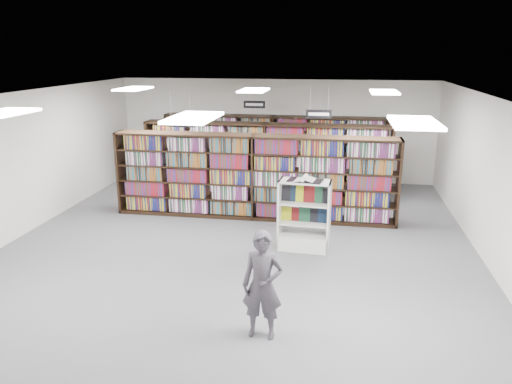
% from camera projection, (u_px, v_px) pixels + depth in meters
% --- Properties ---
extents(floor, '(12.00, 12.00, 0.00)m').
position_uv_depth(floor, '(238.00, 247.00, 10.72)').
color(floor, '#4D4C51').
rests_on(floor, ground).
extents(ceiling, '(10.00, 12.00, 0.10)m').
position_uv_depth(ceiling, '(237.00, 96.00, 9.85)').
color(ceiling, white).
rests_on(ceiling, wall_back).
extents(wall_back, '(10.00, 0.10, 3.20)m').
position_uv_depth(wall_back, '(275.00, 130.00, 15.97)').
color(wall_back, silver).
rests_on(wall_back, ground).
extents(wall_front, '(10.00, 0.10, 3.20)m').
position_uv_depth(wall_front, '(107.00, 329.00, 4.59)').
color(wall_front, silver).
rests_on(wall_front, ground).
extents(wall_left, '(0.10, 12.00, 3.20)m').
position_uv_depth(wall_left, '(17.00, 166.00, 11.08)').
color(wall_left, silver).
rests_on(wall_left, ground).
extents(wall_right, '(0.10, 12.00, 3.20)m').
position_uv_depth(wall_right, '(495.00, 185.00, 9.49)').
color(wall_right, silver).
rests_on(wall_right, ground).
extents(bookshelf_row_near, '(7.00, 0.60, 2.10)m').
position_uv_depth(bookshelf_row_near, '(254.00, 177.00, 12.33)').
color(bookshelf_row_near, black).
rests_on(bookshelf_row_near, floor).
extents(bookshelf_row_mid, '(7.00, 0.60, 2.10)m').
position_uv_depth(bookshelf_row_mid, '(266.00, 160.00, 14.23)').
color(bookshelf_row_mid, black).
rests_on(bookshelf_row_mid, floor).
extents(bookshelf_row_far, '(7.00, 0.60, 2.10)m').
position_uv_depth(bookshelf_row_far, '(274.00, 149.00, 15.84)').
color(bookshelf_row_far, black).
rests_on(bookshelf_row_far, floor).
extents(aisle_sign_left, '(0.65, 0.02, 0.80)m').
position_uv_depth(aisle_sign_left, '(181.00, 121.00, 11.22)').
color(aisle_sign_left, '#B2B2B7').
rests_on(aisle_sign_left, ceiling).
extents(aisle_sign_right, '(0.65, 0.02, 0.80)m').
position_uv_depth(aisle_sign_right, '(319.00, 113.00, 12.63)').
color(aisle_sign_right, '#B2B2B7').
rests_on(aisle_sign_right, ceiling).
extents(aisle_sign_center, '(0.65, 0.02, 0.80)m').
position_uv_depth(aisle_sign_center, '(254.00, 104.00, 14.85)').
color(aisle_sign_center, '#B2B2B7').
rests_on(aisle_sign_center, ceiling).
extents(troffer_front_left, '(0.60, 1.20, 0.04)m').
position_uv_depth(troffer_front_left, '(1.00, 113.00, 7.49)').
color(troffer_front_left, white).
rests_on(troffer_front_left, ceiling).
extents(troffer_front_center, '(0.60, 1.20, 0.04)m').
position_uv_depth(troffer_front_center, '(193.00, 118.00, 7.01)').
color(troffer_front_center, white).
rests_on(troffer_front_center, ceiling).
extents(troffer_front_right, '(0.60, 1.20, 0.04)m').
position_uv_depth(troffer_front_right, '(414.00, 123.00, 6.53)').
color(troffer_front_right, white).
rests_on(troffer_front_right, ceiling).
extents(troffer_back_left, '(0.60, 1.20, 0.04)m').
position_uv_depth(troffer_back_left, '(133.00, 89.00, 12.23)').
color(troffer_back_left, white).
rests_on(troffer_back_left, ceiling).
extents(troffer_back_center, '(0.60, 1.20, 0.04)m').
position_uv_depth(troffer_back_center, '(254.00, 90.00, 11.75)').
color(troffer_back_center, white).
rests_on(troffer_back_center, ceiling).
extents(troffer_back_right, '(0.60, 1.20, 0.04)m').
position_uv_depth(troffer_back_right, '(384.00, 92.00, 11.28)').
color(troffer_back_right, white).
rests_on(troffer_back_right, ceiling).
extents(endcap_display, '(1.10, 0.60, 1.50)m').
position_uv_depth(endcap_display, '(304.00, 226.00, 10.52)').
color(endcap_display, silver).
rests_on(endcap_display, floor).
extents(open_book, '(0.76, 0.52, 0.13)m').
position_uv_depth(open_book, '(305.00, 179.00, 10.20)').
color(open_book, black).
rests_on(open_book, endcap_display).
extents(shopper, '(0.61, 0.42, 1.63)m').
position_uv_depth(shopper, '(262.00, 285.00, 7.17)').
color(shopper, '#433F48').
rests_on(shopper, floor).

